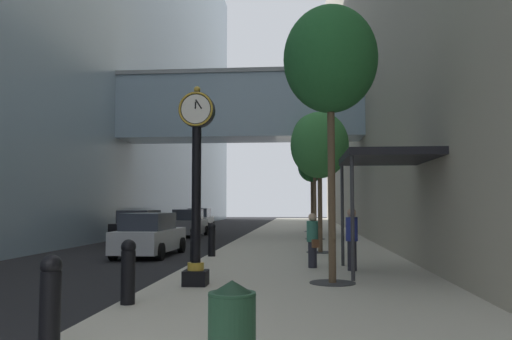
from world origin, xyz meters
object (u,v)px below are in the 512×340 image
object	(u,v)px
bollard_fifth	(212,239)
trash_bin	(232,328)
bollard_nearest	(50,299)
street_tree_near	(330,61)
street_clock	(196,175)
car_white_mid	(200,220)
street_tree_mid_near	(320,146)
street_tree_far	(312,167)
car_black_far	(140,227)
car_silver_trailing	(150,235)
car_grey_near	(189,223)
bollard_fourth	(195,245)
pedestrian_walking	(313,239)
pedestrian_by_clock	(352,237)
bollard_second	(128,270)
street_tree_mid_far	(314,140)

from	to	relation	value
bollard_fifth	trash_bin	bearing A→B (deg)	-79.15
bollard_nearest	street_tree_near	xyz separation A→B (m)	(4.00, 6.05, 4.77)
street_clock	trash_bin	bearing A→B (deg)	-74.92
bollard_nearest	car_white_mid	xyz separation A→B (m)	(-4.89, 34.61, 0.06)
bollard_fifth	street_tree_mid_near	size ratio (longest dim) A/B	0.22
bollard_fifth	street_tree_far	size ratio (longest dim) A/B	0.21
bollard_fifth	street_tree_mid_near	distance (m)	5.70
bollard_fifth	street_tree_mid_near	xyz separation A→B (m)	(4.00, 1.89, 3.59)
street_tree_mid_near	car_black_far	xyz separation A→B (m)	(-9.33, 6.44, -3.54)
street_clock	street_tree_near	world-z (taller)	street_tree_near
car_silver_trailing	street_clock	bearing A→B (deg)	-66.41
car_grey_near	car_black_far	bearing A→B (deg)	-105.09
street_clock	car_grey_near	world-z (taller)	street_clock
bollard_fourth	car_silver_trailing	size ratio (longest dim) A/B	0.27
bollard_fifth	car_grey_near	world-z (taller)	car_grey_near
street_tree_far	car_silver_trailing	distance (m)	18.47
pedestrian_walking	car_grey_near	distance (m)	18.41
bollard_fourth	car_silver_trailing	distance (m)	5.05
street_clock	bollard_fourth	size ratio (longest dim) A/B	3.85
car_black_far	street_tree_mid_near	bearing A→B (deg)	-34.59
bollard_fourth	car_white_mid	bearing A→B (deg)	100.86
trash_bin	pedestrian_by_clock	distance (m)	9.68
street_clock	pedestrian_by_clock	size ratio (longest dim) A/B	2.65
bollard_nearest	car_white_mid	world-z (taller)	car_white_mid
bollard_second	street_tree_far	bearing A→B (deg)	81.61
street_tree_mid_near	car_white_mid	distance (m)	22.64
car_silver_trailing	bollard_fifth	bearing A→B (deg)	-24.35
street_clock	car_black_far	world-z (taller)	street_clock
street_tree_far	pedestrian_by_clock	size ratio (longest dim) A/B	3.25
bollard_fourth	car_black_far	world-z (taller)	car_black_far
street_tree_mid_near	trash_bin	distance (m)	15.55
street_clock	car_black_far	size ratio (longest dim) A/B	1.07
car_grey_near	car_silver_trailing	world-z (taller)	car_grey_near
street_tree_near	car_silver_trailing	xyz separation A→B (m)	(-6.69, 7.38, -4.73)
bollard_second	bollard_nearest	bearing A→B (deg)	-90.00
car_grey_near	car_white_mid	xyz separation A→B (m)	(-1.01, 8.69, 0.00)
street_tree_mid_far	car_black_far	xyz separation A→B (m)	(-9.33, -1.61, -4.79)
pedestrian_walking	car_black_far	world-z (taller)	pedestrian_walking
bollard_fifth	pedestrian_by_clock	size ratio (longest dim) A/B	0.69
car_silver_trailing	trash_bin	bearing A→B (deg)	-70.06
bollard_second	street_tree_mid_near	xyz separation A→B (m)	(4.00, 11.04, 3.59)
street_tree_mid_near	car_grey_near	distance (m)	14.65
bollard_second	car_grey_near	distance (m)	23.20
street_tree_mid_near	pedestrian_walking	distance (m)	6.05
bollard_nearest	car_silver_trailing	distance (m)	13.69
bollard_fifth	car_silver_trailing	world-z (taller)	car_silver_trailing
street_tree_far	car_black_far	world-z (taller)	street_tree_far
bollard_second	street_tree_far	xyz separation A→B (m)	(4.00, 27.14, 3.95)
street_tree_near	car_silver_trailing	world-z (taller)	street_tree_near
car_black_far	car_grey_near	bearing A→B (deg)	74.91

